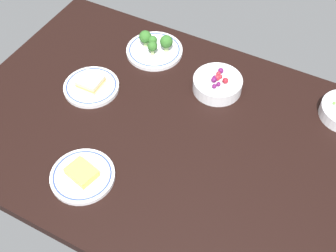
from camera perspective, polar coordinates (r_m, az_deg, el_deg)
The scene contains 5 objects.
dining_table at distance 147.94cm, azimuth -0.00°, elevation -0.98°, with size 143.61×96.88×4.00cm, color black.
plate_sandwich at distance 160.66cm, azimuth -10.00°, elevation 5.20°, with size 20.10×20.10×4.78cm.
plate_broccoli at distance 172.22cm, azimuth -1.77°, elevation 10.17°, with size 22.01×22.01×8.58cm.
bowl_berries at distance 157.97cm, azimuth 6.48°, elevation 5.53°, with size 17.76×17.76×6.95cm.
plate_cheese at distance 136.82cm, azimuth -11.13°, elevation -6.34°, with size 19.96×19.96×4.11cm.
Camera 1 is at (42.88, -81.24, 117.97)cm, focal length 46.62 mm.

